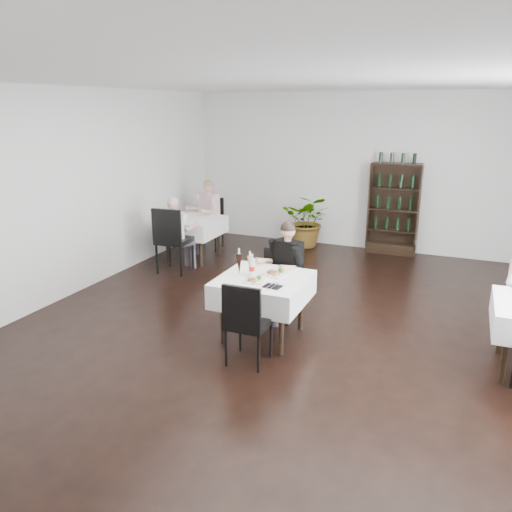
# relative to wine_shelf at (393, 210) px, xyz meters

# --- Properties ---
(room_shell) EXTENTS (9.00, 9.00, 9.00)m
(room_shell) POSITION_rel_wine_shelf_xyz_m (-0.60, -4.31, 0.65)
(room_shell) COLOR black
(room_shell) RESTS_ON ground
(wine_shelf) EXTENTS (0.90, 0.28, 1.75)m
(wine_shelf) POSITION_rel_wine_shelf_xyz_m (0.00, 0.00, 0.00)
(wine_shelf) COLOR black
(wine_shelf) RESTS_ON ground
(main_table) EXTENTS (1.03, 1.03, 0.77)m
(main_table) POSITION_rel_wine_shelf_xyz_m (-0.90, -4.31, -0.23)
(main_table) COLOR black
(main_table) RESTS_ON ground
(left_table) EXTENTS (0.98, 0.98, 0.77)m
(left_table) POSITION_rel_wine_shelf_xyz_m (-3.30, -1.81, -0.23)
(left_table) COLOR black
(left_table) RESTS_ON ground
(potted_tree) EXTENTS (1.01, 0.89, 1.06)m
(potted_tree) POSITION_rel_wine_shelf_xyz_m (-1.62, -0.16, -0.31)
(potted_tree) COLOR #295B1F
(potted_tree) RESTS_ON ground
(main_chair_far) EXTENTS (0.48, 0.48, 0.93)m
(main_chair_far) POSITION_rel_wine_shelf_xyz_m (-0.95, -3.68, -0.32)
(main_chair_far) COLOR black
(main_chair_far) RESTS_ON ground
(main_chair_near) EXTENTS (0.44, 0.44, 0.95)m
(main_chair_near) POSITION_rel_wine_shelf_xyz_m (-0.81, -5.04, -0.30)
(main_chair_near) COLOR black
(main_chair_near) RESTS_ON ground
(left_chair_far) EXTENTS (0.50, 0.51, 1.00)m
(left_chair_far) POSITION_rel_wine_shelf_xyz_m (-3.35, -1.02, -0.28)
(left_chair_far) COLOR black
(left_chair_far) RESTS_ON ground
(left_chair_near) EXTENTS (0.55, 0.55, 1.13)m
(left_chair_near) POSITION_rel_wine_shelf_xyz_m (-3.22, -2.66, -0.20)
(left_chair_near) COLOR black
(left_chair_near) RESTS_ON ground
(diner_main) EXTENTS (0.58, 0.61, 1.32)m
(diner_main) POSITION_rel_wine_shelf_xyz_m (-0.86, -3.70, -0.08)
(diner_main) COLOR #45444C
(diner_main) RESTS_ON ground
(diner_left_far) EXTENTS (0.62, 0.66, 1.39)m
(diner_left_far) POSITION_rel_wine_shelf_xyz_m (-3.34, -1.22, -0.04)
(diner_left_far) COLOR #45444C
(diner_left_far) RESTS_ON ground
(diner_left_near) EXTENTS (0.57, 0.60, 1.28)m
(diner_left_near) POSITION_rel_wine_shelf_xyz_m (-3.22, -2.48, -0.10)
(diner_left_near) COLOR #45444C
(diner_left_near) RESTS_ON ground
(plate_far) EXTENTS (0.33, 0.33, 0.08)m
(plate_far) POSITION_rel_wine_shelf_xyz_m (-0.80, -4.16, -0.06)
(plate_far) COLOR white
(plate_far) RESTS_ON main_table
(plate_near) EXTENTS (0.27, 0.27, 0.07)m
(plate_near) POSITION_rel_wine_shelf_xyz_m (-0.94, -4.49, -0.06)
(plate_near) COLOR white
(plate_near) RESTS_ON main_table
(pilsner_dark) EXTENTS (0.08, 0.08, 0.33)m
(pilsner_dark) POSITION_rel_wine_shelf_xyz_m (-1.21, -4.32, 0.06)
(pilsner_dark) COLOR black
(pilsner_dark) RESTS_ON main_table
(pilsner_lager) EXTENTS (0.07, 0.07, 0.29)m
(pilsner_lager) POSITION_rel_wine_shelf_xyz_m (-1.09, -4.27, 0.04)
(pilsner_lager) COLOR gold
(pilsner_lager) RESTS_ON main_table
(coke_bottle) EXTENTS (0.07, 0.07, 0.28)m
(coke_bottle) POSITION_rel_wine_shelf_xyz_m (-1.04, -4.32, 0.04)
(coke_bottle) COLOR silver
(coke_bottle) RESTS_ON main_table
(napkin_cutlery) EXTENTS (0.22, 0.22, 0.02)m
(napkin_cutlery) POSITION_rel_wine_shelf_xyz_m (-0.68, -4.57, -0.07)
(napkin_cutlery) COLOR black
(napkin_cutlery) RESTS_ON main_table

